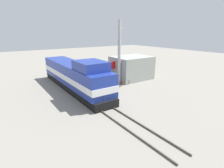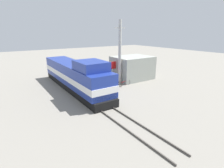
% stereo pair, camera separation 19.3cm
% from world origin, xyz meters
% --- Properties ---
extents(ground_plane, '(120.00, 120.00, 0.00)m').
position_xyz_m(ground_plane, '(0.00, 0.00, 0.00)').
color(ground_plane, gray).
extents(rail_near, '(0.08, 28.50, 0.15)m').
position_xyz_m(rail_near, '(-0.72, 0.00, 0.07)').
color(rail_near, '#4C4742').
rests_on(rail_near, ground_plane).
extents(rail_far, '(0.08, 28.50, 0.15)m').
position_xyz_m(rail_far, '(0.72, 0.00, 0.07)').
color(rail_far, '#4C4742').
rests_on(rail_far, ground_plane).
extents(locomotive, '(3.16, 16.93, 4.54)m').
position_xyz_m(locomotive, '(0.00, 2.41, 1.90)').
color(locomotive, black).
rests_on(locomotive, ground_plane).
extents(utility_pole, '(1.80, 0.43, 9.22)m').
position_xyz_m(utility_pole, '(6.54, 1.39, 4.66)').
color(utility_pole, '#B2B2AD').
rests_on(utility_pole, ground_plane).
extents(vendor_umbrella, '(2.05, 2.05, 2.42)m').
position_xyz_m(vendor_umbrella, '(4.18, 2.51, 2.19)').
color(vendor_umbrella, '#4C4C4C').
rests_on(vendor_umbrella, ground_plane).
extents(billboard_sign, '(1.76, 0.12, 3.16)m').
position_xyz_m(billboard_sign, '(6.57, 3.01, 2.35)').
color(billboard_sign, '#595959').
rests_on(billboard_sign, ground_plane).
extents(shrub_cluster, '(0.81, 0.81, 0.81)m').
position_xyz_m(shrub_cluster, '(5.06, 1.79, 0.40)').
color(shrub_cluster, '#388C38').
rests_on(shrub_cluster, ground_plane).
extents(person_bystander, '(0.34, 0.34, 1.79)m').
position_xyz_m(person_bystander, '(5.08, 0.21, 0.98)').
color(person_bystander, '#2D3347').
rests_on(person_bystander, ground_plane).
extents(bicycle, '(1.96, 1.11, 0.75)m').
position_xyz_m(bicycle, '(6.56, 0.25, 0.39)').
color(bicycle, black).
rests_on(bicycle, ground_plane).
extents(building_block_distant, '(6.11, 4.77, 3.72)m').
position_xyz_m(building_block_distant, '(10.02, 2.60, 1.86)').
color(building_block_distant, '#999E93').
rests_on(building_block_distant, ground_plane).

